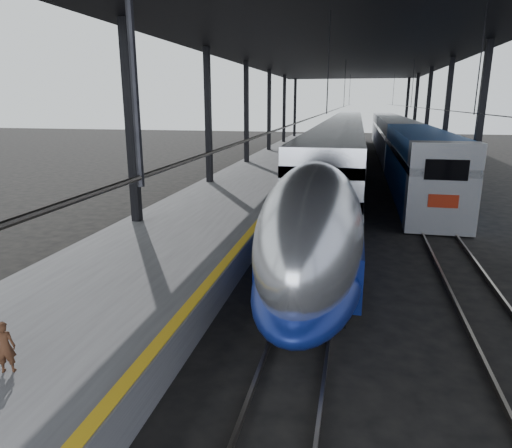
% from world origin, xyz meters
% --- Properties ---
extents(ground, '(160.00, 160.00, 0.00)m').
position_xyz_m(ground, '(0.00, 0.00, 0.00)').
color(ground, black).
rests_on(ground, ground).
extents(platform, '(6.00, 80.00, 1.00)m').
position_xyz_m(platform, '(-3.50, 20.00, 0.50)').
color(platform, '#4C4C4F').
rests_on(platform, ground).
extents(yellow_strip, '(0.30, 80.00, 0.01)m').
position_xyz_m(yellow_strip, '(-0.70, 20.00, 1.00)').
color(yellow_strip, gold).
rests_on(yellow_strip, platform).
extents(rails, '(6.52, 80.00, 0.16)m').
position_xyz_m(rails, '(4.50, 20.00, 0.08)').
color(rails, slate).
rests_on(rails, ground).
extents(canopy, '(18.00, 75.00, 9.47)m').
position_xyz_m(canopy, '(1.90, 20.00, 9.12)').
color(canopy, black).
rests_on(canopy, ground).
extents(tgv_train, '(3.05, 65.20, 4.38)m').
position_xyz_m(tgv_train, '(2.00, 27.86, 2.05)').
color(tgv_train, silver).
rests_on(tgv_train, ground).
extents(second_train, '(3.03, 56.05, 4.17)m').
position_xyz_m(second_train, '(7.00, 36.00, 2.11)').
color(second_train, '#164490').
rests_on(second_train, ground).
extents(child, '(0.43, 0.36, 1.02)m').
position_xyz_m(child, '(-3.02, -5.87, 1.51)').
color(child, '#442616').
rests_on(child, platform).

